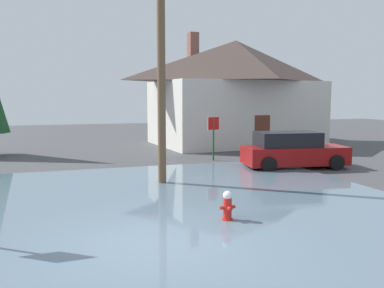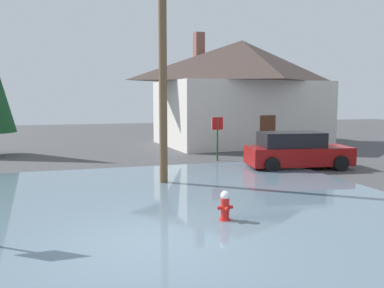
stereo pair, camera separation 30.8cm
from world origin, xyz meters
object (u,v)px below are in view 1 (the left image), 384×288
house (235,91)px  parked_car (293,151)px  stop_sign_far (213,130)px  utility_pole (161,68)px  fire_hydrant (228,207)px

house → parked_car: house is taller
stop_sign_far → parked_car: 3.98m
utility_pole → house: (7.64, 10.88, -0.57)m
house → stop_sign_far: bearing=-122.1°
fire_hydrant → stop_sign_far: stop_sign_far is taller
parked_car → house: bearing=81.0°
stop_sign_far → house: (3.97, 6.33, 1.97)m
utility_pole → parked_car: bearing=14.0°
utility_pole → stop_sign_far: bearing=51.1°
utility_pole → stop_sign_far: (3.68, 4.55, -2.54)m
stop_sign_far → parked_car: bearing=-50.5°
fire_hydrant → stop_sign_far: (3.23, 9.30, 1.10)m
utility_pole → parked_car: 7.15m
utility_pole → parked_car: size_ratio=1.69×
fire_hydrant → house: 17.47m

